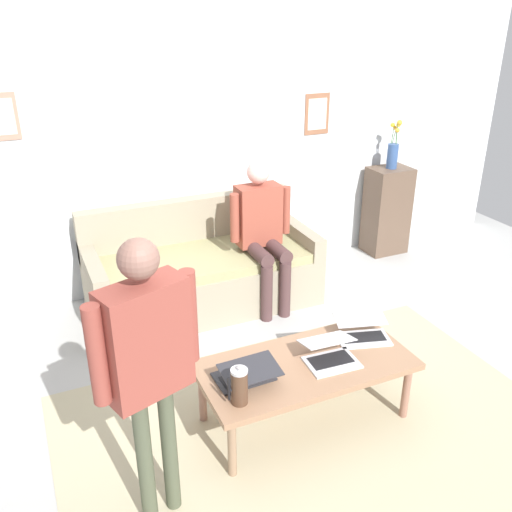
{
  "coord_description": "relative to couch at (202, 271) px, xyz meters",
  "views": [
    {
      "loc": [
        1.51,
        2.53,
        2.46
      ],
      "look_at": [
        0.02,
        -0.77,
        0.8
      ],
      "focal_mm": 38.87,
      "sensor_mm": 36.0,
      "label": 1
    }
  ],
  "objects": [
    {
      "name": "coffee_table",
      "position": [
        -0.09,
        1.72,
        0.08
      ],
      "size": [
        1.33,
        0.63,
        0.43
      ],
      "color": "#936B4E",
      "rests_on": "ground_plane"
    },
    {
      "name": "laptop_left",
      "position": [
        -0.24,
        1.76,
        0.17
      ],
      "size": [
        0.34,
        0.32,
        0.15
      ],
      "color": "silver",
      "rests_on": "coffee_table"
    },
    {
      "name": "back_wall",
      "position": [
        -0.15,
        -0.55,
        1.04
      ],
      "size": [
        7.04,
        0.11,
        2.7
      ],
      "color": "silver",
      "rests_on": "ground_plane"
    },
    {
      "name": "ground_plane",
      "position": [
        -0.15,
        1.65,
        -0.31
      ],
      "size": [
        7.68,
        7.68,
        0.0
      ],
      "primitive_type": "plane",
      "color": "#A7A7A5"
    },
    {
      "name": "laptop_right",
      "position": [
        -0.57,
        1.61,
        0.17
      ],
      "size": [
        0.41,
        0.4,
        0.13
      ],
      "color": "silver",
      "rests_on": "coffee_table"
    },
    {
      "name": "laptop_center",
      "position": [
        0.32,
        1.73,
        0.17
      ],
      "size": [
        0.35,
        0.32,
        0.14
      ],
      "color": "#28282D",
      "rests_on": "coffee_table"
    },
    {
      "name": "french_press",
      "position": [
        0.43,
        1.89,
        0.24
      ],
      "size": [
        0.12,
        0.1,
        0.25
      ],
      "color": "#4C3323",
      "rests_on": "coffee_table"
    },
    {
      "name": "area_rug",
      "position": [
        -0.09,
        1.82,
        -0.3
      ],
      "size": [
        3.08,
        2.02,
        0.01
      ],
      "primitive_type": "cube",
      "color": "tan",
      "rests_on": "ground_plane"
    },
    {
      "name": "person_seated",
      "position": [
        -0.48,
        0.23,
        0.42
      ],
      "size": [
        0.55,
        0.51,
        1.28
      ],
      "color": "#4A3232",
      "rests_on": "ground_plane"
    },
    {
      "name": "side_shelf",
      "position": [
        -2.17,
        -0.28,
        0.15
      ],
      "size": [
        0.42,
        0.32,
        0.92
      ],
      "color": "brown",
      "rests_on": "ground_plane"
    },
    {
      "name": "person_standing",
      "position": [
        0.94,
        2.06,
        0.7
      ],
      "size": [
        0.55,
        0.29,
        1.57
      ],
      "color": "#474D39",
      "rests_on": "ground_plane"
    },
    {
      "name": "couch",
      "position": [
        0.0,
        0.0,
        0.0
      ],
      "size": [
        1.95,
        0.87,
        0.88
      ],
      "color": "gray",
      "rests_on": "ground_plane"
    },
    {
      "name": "flower_vase",
      "position": [
        -2.17,
        -0.28,
        0.78
      ],
      "size": [
        0.11,
        0.11,
        0.49
      ],
      "color": "#335187",
      "rests_on": "side_shelf"
    }
  ]
}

